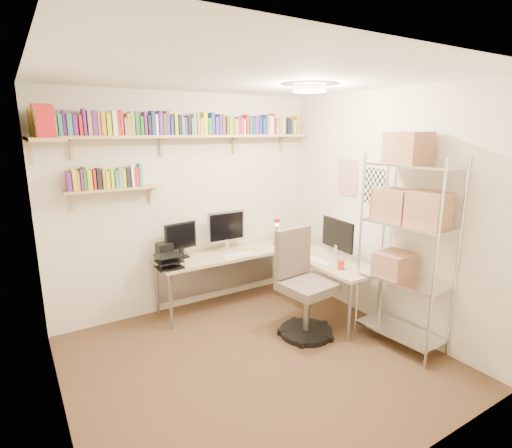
{
  "coord_description": "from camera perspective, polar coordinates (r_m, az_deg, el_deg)",
  "views": [
    {
      "loc": [
        -1.76,
        -2.81,
        2.09
      ],
      "look_at": [
        0.34,
        0.55,
        1.15
      ],
      "focal_mm": 28.0,
      "sensor_mm": 36.0,
      "label": 1
    }
  ],
  "objects": [
    {
      "name": "ground",
      "position": [
        3.92,
        0.06,
        -18.93
      ],
      "size": [
        3.2,
        3.2,
        0.0
      ],
      "primitive_type": "plane",
      "color": "#3F2D1B",
      "rests_on": "ground"
    },
    {
      "name": "room_shell",
      "position": [
        3.36,
        0.12,
        4.04
      ],
      "size": [
        3.24,
        3.04,
        2.52
      ],
      "color": "beige",
      "rests_on": "ground"
    },
    {
      "name": "wall_shelves",
      "position": [
        4.31,
        -14.42,
        12.06
      ],
      "size": [
        3.12,
        1.09,
        0.8
      ],
      "color": "tan",
      "rests_on": "ground"
    },
    {
      "name": "corner_desk",
      "position": [
        4.64,
        -1.43,
        -4.71
      ],
      "size": [
        2.03,
        1.72,
        1.15
      ],
      "color": "tan",
      "rests_on": "ground"
    },
    {
      "name": "office_chair",
      "position": [
        4.21,
        6.69,
        -9.48
      ],
      "size": [
        0.58,
        0.59,
        1.11
      ],
      "rotation": [
        0.0,
        0.0,
        0.11
      ],
      "color": "black",
      "rests_on": "ground"
    },
    {
      "name": "wire_rack",
      "position": [
        3.97,
        20.66,
        1.44
      ],
      "size": [
        0.47,
        0.84,
        2.07
      ],
      "rotation": [
        0.0,
        0.0,
        0.09
      ],
      "color": "silver",
      "rests_on": "ground"
    }
  ]
}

